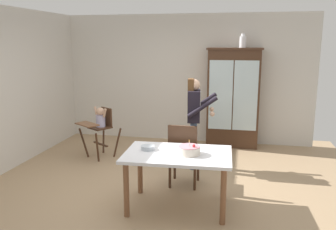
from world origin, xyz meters
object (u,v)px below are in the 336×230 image
at_px(china_cabinet, 233,98).
at_px(birthday_cake, 189,150).
at_px(dining_chair_far_side, 183,151).
at_px(high_chair_with_toddler, 100,123).
at_px(serving_bowl, 148,148).
at_px(dining_table, 178,161).
at_px(adult_person, 194,112).
at_px(ceramic_vase, 243,41).

height_order(china_cabinet, birthday_cake, china_cabinet).
bearing_deg(dining_chair_far_side, birthday_cake, 105.49).
distance_m(high_chair_with_toddler, serving_bowl, 2.14).
bearing_deg(china_cabinet, serving_bowl, -109.22).
height_order(high_chair_with_toddler, dining_table, high_chair_with_toddler).
relative_size(china_cabinet, high_chair_with_toddler, 2.12).
distance_m(adult_person, birthday_cake, 1.55).
relative_size(china_cabinet, dining_chair_far_side, 2.10).
xyz_separation_m(adult_person, serving_bowl, (-0.42, -1.45, -0.20)).
height_order(dining_table, birthday_cake, birthday_cake).
bearing_deg(high_chair_with_toddler, ceramic_vase, 59.46).
bearing_deg(serving_bowl, dining_table, -7.42).
distance_m(adult_person, serving_bowl, 1.53).
bearing_deg(high_chair_with_toddler, dining_chair_far_side, 1.80).
height_order(ceramic_vase, serving_bowl, ceramic_vase).
bearing_deg(adult_person, china_cabinet, -28.54).
height_order(high_chair_with_toddler, serving_bowl, high_chair_with_toddler).
height_order(ceramic_vase, high_chair_with_toddler, ceramic_vase).
height_order(adult_person, dining_table, adult_person).
xyz_separation_m(ceramic_vase, adult_person, (-0.74, -1.46, -1.16)).
bearing_deg(birthday_cake, dining_chair_far_side, 105.00).
xyz_separation_m(china_cabinet, birthday_cake, (-0.46, -2.99, -0.22)).
relative_size(adult_person, dining_chair_far_side, 1.59).
bearing_deg(dining_chair_far_side, high_chair_with_toddler, -30.57).
relative_size(adult_person, serving_bowl, 8.50).
xyz_separation_m(china_cabinet, high_chair_with_toddler, (-2.37, -1.26, -0.36)).
bearing_deg(china_cabinet, birthday_cake, -98.69).
bearing_deg(birthday_cake, high_chair_with_toddler, 137.95).
relative_size(ceramic_vase, dining_chair_far_side, 0.28).
height_order(high_chair_with_toddler, birthday_cake, high_chair_with_toddler).
bearing_deg(dining_table, birthday_cake, -9.76).
relative_size(high_chair_with_toddler, adult_person, 0.62).
distance_m(high_chair_with_toddler, adult_person, 1.81).
relative_size(china_cabinet, ceramic_vase, 7.45).
bearing_deg(dining_table, china_cabinet, 78.44).
bearing_deg(birthday_cake, adult_person, 95.28).
relative_size(dining_table, dining_chair_far_side, 1.45).
height_order(adult_person, serving_bowl, adult_person).
bearing_deg(adult_person, dining_table, 173.57).
height_order(china_cabinet, dining_chair_far_side, china_cabinet).
relative_size(high_chair_with_toddler, dining_chair_far_side, 0.99).
xyz_separation_m(adult_person, dining_table, (-0.01, -1.51, -0.33)).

